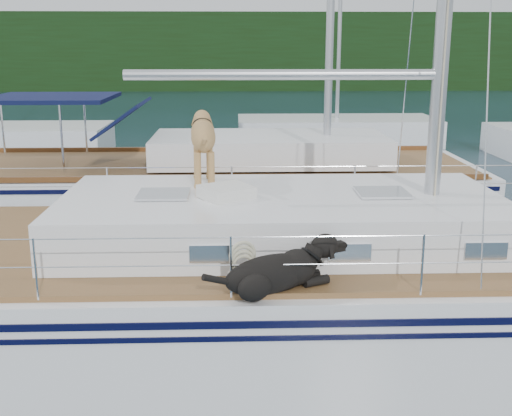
{
  "coord_description": "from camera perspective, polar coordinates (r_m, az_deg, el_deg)",
  "views": [
    {
      "loc": [
        0.24,
        -7.4,
        3.54
      ],
      "look_at": [
        0.5,
        0.2,
        1.6
      ],
      "focal_mm": 45.0,
      "sensor_mm": 36.0,
      "label": 1
    }
  ],
  "objects": [
    {
      "name": "ground",
      "position": [
        8.2,
        -3.51,
        -11.27
      ],
      "size": [
        120.0,
        120.0,
        0.0
      ],
      "primitive_type": "plane",
      "color": "black",
      "rests_on": "ground"
    },
    {
      "name": "tree_line",
      "position": [
        52.4,
        -2.29,
        13.71
      ],
      "size": [
        90.0,
        3.0,
        6.0
      ],
      "primitive_type": "cube",
      "color": "black",
      "rests_on": "ground"
    },
    {
      "name": "shore_bank",
      "position": [
        53.68,
        -2.26,
        11.16
      ],
      "size": [
        92.0,
        1.0,
        1.2
      ],
      "primitive_type": "cube",
      "color": "#595147",
      "rests_on": "ground"
    },
    {
      "name": "main_sailboat",
      "position": [
        7.93,
        -2.93,
        -6.86
      ],
      "size": [
        12.0,
        4.04,
        14.01
      ],
      "color": "white",
      "rests_on": "ground"
    },
    {
      "name": "neighbor_sailboat",
      "position": [
        13.53,
        -3.43,
        1.85
      ],
      "size": [
        11.0,
        3.5,
        13.3
      ],
      "color": "white",
      "rests_on": "ground"
    },
    {
      "name": "bg_boat_center",
      "position": [
        23.9,
        7.16,
        6.77
      ],
      "size": [
        7.2,
        3.0,
        11.65
      ],
      "color": "white",
      "rests_on": "ground"
    }
  ]
}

